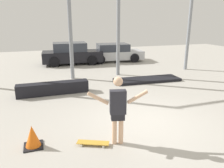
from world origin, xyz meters
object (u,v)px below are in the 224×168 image
at_px(parked_car_black, 72,54).
at_px(traffic_cone, 32,137).
at_px(skateboard, 93,143).
at_px(grind_box, 53,88).
at_px(parked_car_silver, 114,53).
at_px(manual_pad, 147,80).
at_px(skateboarder, 118,107).

distance_m(parked_car_black, traffic_cone, 10.73).
distance_m(skateboard, grind_box, 4.46).
bearing_deg(parked_car_silver, skateboard, -106.49).
xyz_separation_m(manual_pad, parked_car_black, (-3.01, 5.82, 0.66)).
relative_size(skateboard, manual_pad, 0.24).
height_order(manual_pad, traffic_cone, traffic_cone).
bearing_deg(manual_pad, skateboard, -129.27).
distance_m(skateboard, parked_car_silver, 11.70).
relative_size(grind_box, parked_car_black, 0.70).
distance_m(grind_box, traffic_cone, 4.08).
bearing_deg(parked_car_silver, manual_pad, -86.97).
bearing_deg(grind_box, parked_car_black, 74.74).
relative_size(skateboarder, parked_car_silver, 0.41).
relative_size(skateboard, parked_car_silver, 0.19).
bearing_deg(skateboarder, parked_car_black, 99.85).
height_order(skateboarder, parked_car_silver, skateboarder).
bearing_deg(parked_car_silver, traffic_cone, -113.64).
xyz_separation_m(skateboard, grind_box, (-0.67, 4.40, 0.19)).
xyz_separation_m(grind_box, parked_car_black, (1.75, 6.42, 0.47)).
xyz_separation_m(skateboarder, parked_car_silver, (3.68, 10.98, -0.35)).
xyz_separation_m(skateboarder, skateboard, (-0.62, 0.11, -0.93)).
xyz_separation_m(skateboard, parked_car_black, (1.08, 10.82, 0.66)).
height_order(skateboard, grind_box, grind_box).
xyz_separation_m(skateboarder, traffic_cone, (-2.06, 0.52, -0.72)).
xyz_separation_m(manual_pad, traffic_cone, (-5.53, -4.60, 0.21)).
bearing_deg(traffic_cone, parked_car_silver, 61.25).
bearing_deg(parked_car_silver, grind_box, -122.46).
relative_size(skateboard, grind_box, 0.28).
height_order(skateboarder, parked_car_black, skateboarder).
xyz_separation_m(skateboard, traffic_cone, (-1.44, 0.40, 0.22)).
distance_m(manual_pad, parked_car_silver, 5.90).
bearing_deg(traffic_cone, grind_box, 79.13).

